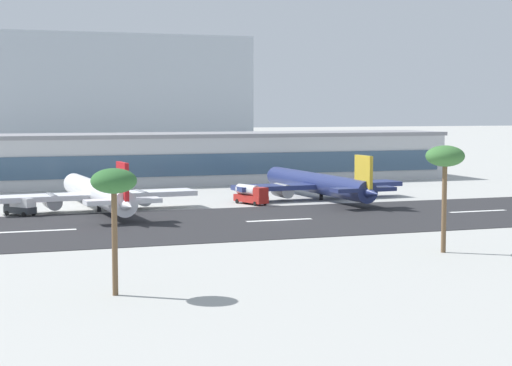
% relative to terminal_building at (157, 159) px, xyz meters
% --- Properties ---
extents(ground_plane, '(1400.00, 1400.00, 0.00)m').
position_rel_terminal_building_xyz_m(ground_plane, '(4.48, -78.54, -6.51)').
color(ground_plane, '#A8A8A3').
extents(runway_strip, '(800.00, 40.41, 0.08)m').
position_rel_terminal_building_xyz_m(runway_strip, '(4.48, -78.32, -6.47)').
color(runway_strip, '#262628').
rests_on(runway_strip, ground_plane).
extents(runway_centreline_dash_3, '(12.00, 1.20, 0.01)m').
position_rel_terminal_building_xyz_m(runway_centreline_dash_3, '(-35.76, -78.32, -6.43)').
color(runway_centreline_dash_3, white).
rests_on(runway_centreline_dash_3, runway_strip).
extents(runway_centreline_dash_4, '(12.00, 1.20, 0.01)m').
position_rel_terminal_building_xyz_m(runway_centreline_dash_4, '(4.94, -78.32, -6.43)').
color(runway_centreline_dash_4, white).
rests_on(runway_centreline_dash_4, runway_strip).
extents(runway_centreline_dash_5, '(12.00, 1.20, 0.01)m').
position_rel_terminal_building_xyz_m(runway_centreline_dash_5, '(44.84, -78.32, -6.43)').
color(runway_centreline_dash_5, white).
rests_on(runway_centreline_dash_5, runway_strip).
extents(terminal_building, '(157.91, 22.78, 13.02)m').
position_rel_terminal_building_xyz_m(terminal_building, '(0.00, 0.00, 0.00)').
color(terminal_building, '#B7BABC').
rests_on(terminal_building, ground_plane).
extents(distant_hotel_block, '(127.99, 33.81, 47.60)m').
position_rel_terminal_building_xyz_m(distant_hotel_block, '(-4.03, 117.92, 17.29)').
color(distant_hotel_block, '#A8B2BC').
rests_on(distant_hotel_block, ground_plane).
extents(airliner_red_tail_gate_0, '(38.28, 49.79, 10.40)m').
position_rel_terminal_building_xyz_m(airliner_red_tail_gate_0, '(-22.92, -55.34, -3.19)').
color(airliner_red_tail_gate_0, white).
rests_on(airliner_red_tail_gate_0, ground_plane).
extents(airliner_gold_tail_gate_1, '(38.18, 49.82, 10.40)m').
position_rel_terminal_building_xyz_m(airliner_gold_tail_gate_1, '(24.91, -49.51, -3.19)').
color(airliner_gold_tail_gate_1, navy).
rests_on(airliner_gold_tail_gate_1, ground_plane).
extents(service_box_truck_0, '(5.77, 6.09, 3.25)m').
position_rel_terminal_building_xyz_m(service_box_truck_0, '(-37.36, -56.90, -4.72)').
color(service_box_truck_0, '#2D3338').
rests_on(service_box_truck_0, ground_plane).
extents(service_fuel_truck_1, '(5.26, 8.88, 3.95)m').
position_rel_terminal_building_xyz_m(service_fuel_truck_1, '(8.10, -53.02, -4.48)').
color(service_fuel_truck_1, '#B2231E').
rests_on(service_fuel_truck_1, ground_plane).
extents(palm_tree_0, '(5.19, 5.19, 14.47)m').
position_rel_terminal_building_xyz_m(palm_tree_0, '(14.71, -115.87, 6.09)').
color(palm_tree_0, brown).
rests_on(palm_tree_0, ground_plane).
extents(palm_tree_1, '(4.76, 4.76, 13.25)m').
position_rel_terminal_building_xyz_m(palm_tree_1, '(-31.46, -127.92, 5.03)').
color(palm_tree_1, brown).
rests_on(palm_tree_1, ground_plane).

